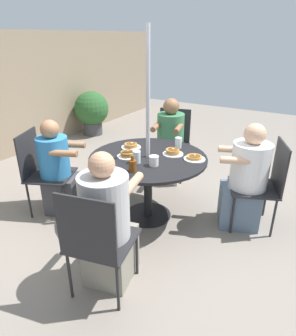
% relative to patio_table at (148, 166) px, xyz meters
% --- Properties ---
extents(ground_plane, '(12.00, 12.00, 0.00)m').
position_rel_patio_table_xyz_m(ground_plane, '(0.00, 0.00, -0.62)').
color(ground_plane, gray).
extents(patio_table, '(1.25, 1.25, 0.73)m').
position_rel_patio_table_xyz_m(patio_table, '(0.00, 0.00, 0.00)').
color(patio_table, black).
rests_on(patio_table, ground).
extents(umbrella_pole, '(0.04, 0.04, 2.01)m').
position_rel_patio_table_xyz_m(umbrella_pole, '(0.00, 0.00, 0.38)').
color(umbrella_pole, '#ADADB2').
rests_on(umbrella_pole, ground).
extents(patio_chair_north, '(0.57, 0.57, 0.95)m').
position_rel_patio_table_xyz_m(patio_chair_north, '(1.18, 0.29, -0.08)').
color(patio_chair_north, '#232326').
rests_on(patio_chair_north, ground).
extents(diner_north, '(0.58, 0.47, 1.15)m').
position_rel_patio_table_xyz_m(diner_north, '(0.99, 0.24, -0.10)').
color(diner_north, beige).
rests_on(diner_north, ground).
extents(patio_chair_east, '(0.63, 0.63, 0.95)m').
position_rel_patio_table_xyz_m(patio_chair_east, '(-0.50, 1.10, -0.08)').
color(patio_chair_east, '#232326').
rests_on(patio_chair_east, ground).
extents(diner_east, '(0.49, 0.55, 1.09)m').
position_rel_patio_table_xyz_m(diner_east, '(-0.42, 0.93, -0.12)').
color(diner_east, '#3D3D42').
rests_on(diner_east, ground).
extents(patio_chair_south, '(0.56, 0.56, 0.95)m').
position_rel_patio_table_xyz_m(patio_chair_south, '(-1.18, -0.26, -0.08)').
color(patio_chair_south, '#232326').
rests_on(patio_chair_south, ground).
extents(diner_south, '(0.58, 0.47, 1.16)m').
position_rel_patio_table_xyz_m(diner_south, '(-1.00, -0.22, -0.10)').
color(diner_south, gray).
rests_on(diner_south, ground).
extents(patio_chair_west, '(0.61, 0.61, 0.95)m').
position_rel_patio_table_xyz_m(patio_chair_west, '(0.45, -1.12, -0.08)').
color(patio_chair_west, '#232326').
rests_on(patio_chair_west, ground).
extents(diner_west, '(0.52, 0.57, 1.13)m').
position_rel_patio_table_xyz_m(diner_west, '(0.38, -0.95, -0.11)').
color(diner_west, slate).
rests_on(diner_west, ground).
extents(pancake_plate_a, '(0.22, 0.22, 0.07)m').
position_rel_patio_table_xyz_m(pancake_plate_a, '(-0.12, 0.18, 0.14)').
color(pancake_plate_a, white).
rests_on(pancake_plate_a, patio_table).
extents(pancake_plate_b, '(0.22, 0.22, 0.06)m').
position_rel_patio_table_xyz_m(pancake_plate_b, '(0.13, 0.30, 0.13)').
color(pancake_plate_b, white).
rests_on(pancake_plate_b, patio_table).
extents(pancake_plate_c, '(0.22, 0.22, 0.05)m').
position_rel_patio_table_xyz_m(pancake_plate_c, '(0.18, -0.45, 0.13)').
color(pancake_plate_c, white).
rests_on(pancake_plate_c, patio_table).
extents(pancake_plate_d, '(0.22, 0.22, 0.07)m').
position_rel_patio_table_xyz_m(pancake_plate_d, '(0.19, -0.20, 0.14)').
color(pancake_plate_d, white).
rests_on(pancake_plate_d, patio_table).
extents(syrup_bottle, '(0.10, 0.07, 0.16)m').
position_rel_patio_table_xyz_m(syrup_bottle, '(-0.39, -0.07, 0.17)').
color(syrup_bottle, brown).
rests_on(syrup_bottle, patio_table).
extents(coffee_cup, '(0.09, 0.09, 0.10)m').
position_rel_patio_table_xyz_m(coffee_cup, '(-0.17, -0.17, 0.16)').
color(coffee_cup, white).
rests_on(coffee_cup, patio_table).
extents(drinking_glass_a, '(0.08, 0.08, 0.12)m').
position_rel_patio_table_xyz_m(drinking_glass_a, '(-0.20, 0.01, 0.17)').
color(drinking_glass_a, silver).
rests_on(drinking_glass_a, patio_table).
extents(drinking_glass_b, '(0.08, 0.08, 0.12)m').
position_rel_patio_table_xyz_m(drinking_glass_b, '(0.41, -0.16, 0.17)').
color(drinking_glass_b, silver).
rests_on(drinking_glass_b, patio_table).
extents(potted_shrub, '(0.69, 0.69, 0.89)m').
position_rel_patio_table_xyz_m(potted_shrub, '(2.07, 2.58, -0.12)').
color(potted_shrub, '#3D3D3F').
rests_on(potted_shrub, ground).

